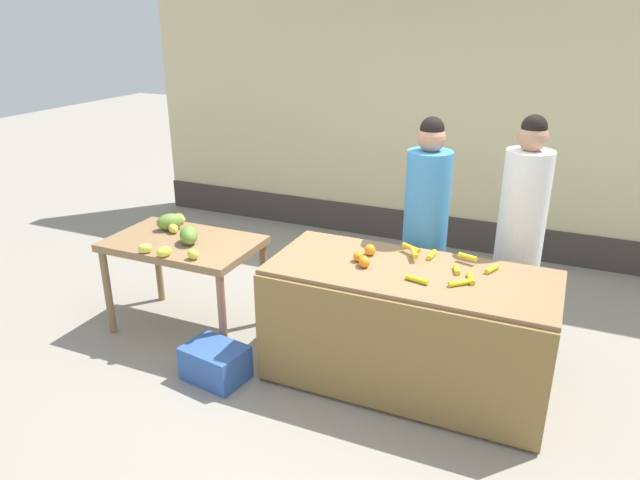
{
  "coord_description": "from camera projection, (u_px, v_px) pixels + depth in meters",
  "views": [
    {
      "loc": [
        1.29,
        -3.53,
        2.51
      ],
      "look_at": [
        -0.33,
        0.15,
        0.93
      ],
      "focal_mm": 32.67,
      "sensor_mm": 36.0,
      "label": 1
    }
  ],
  "objects": [
    {
      "name": "vendor_woman_white_shirt",
      "position": [
        519.0,
        239.0,
        4.32
      ],
      "size": [
        0.34,
        0.34,
        1.85
      ],
      "color": "#33333D",
      "rests_on": "ground"
    },
    {
      "name": "side_table_wooden",
      "position": [
        184.0,
        251.0,
        4.7
      ],
      "size": [
        1.2,
        0.74,
        0.8
      ],
      "color": "olive",
      "rests_on": "ground"
    },
    {
      "name": "fruit_stall_counter",
      "position": [
        407.0,
        328.0,
        4.08
      ],
      "size": [
        1.94,
        0.86,
        0.88
      ],
      "color": "olive",
      "rests_on": "ground"
    },
    {
      "name": "vendor_woman_blue_shirt",
      "position": [
        425.0,
        232.0,
        4.52
      ],
      "size": [
        0.34,
        0.34,
        1.8
      ],
      "color": "#33333D",
      "rests_on": "ground"
    },
    {
      "name": "produce_sack",
      "position": [
        317.0,
        286.0,
        5.19
      ],
      "size": [
        0.41,
        0.37,
        0.45
      ],
      "primitive_type": "ellipsoid",
      "rotation": [
        0.0,
        0.0,
        2.93
      ],
      "color": "tan",
      "rests_on": "ground"
    },
    {
      "name": "banana_bunch_pile",
      "position": [
        445.0,
        265.0,
        3.94
      ],
      "size": [
        0.7,
        0.55,
        0.07
      ],
      "color": "yellow",
      "rests_on": "fruit_stall_counter"
    },
    {
      "name": "ground_plane",
      "position": [
        351.0,
        367.0,
        4.41
      ],
      "size": [
        24.0,
        24.0,
        0.0
      ],
      "primitive_type": "plane",
      "color": "gray"
    },
    {
      "name": "orange_pile",
      "position": [
        364.0,
        257.0,
        4.05
      ],
      "size": [
        0.15,
        0.3,
        0.08
      ],
      "color": "orange",
      "rests_on": "fruit_stall_counter"
    },
    {
      "name": "market_wall_back",
      "position": [
        449.0,
        92.0,
        6.17
      ],
      "size": [
        7.24,
        0.23,
        3.48
      ],
      "color": "beige",
      "rests_on": "ground"
    },
    {
      "name": "mango_papaya_pile",
      "position": [
        177.0,
        230.0,
        4.7
      ],
      "size": [
        0.72,
        0.79,
        0.14
      ],
      "color": "#DED345",
      "rests_on": "side_table_wooden"
    },
    {
      "name": "produce_crate",
      "position": [
        215.0,
        363.0,
        4.23
      ],
      "size": [
        0.48,
        0.39,
        0.26
      ],
      "primitive_type": "cube",
      "rotation": [
        0.0,
        0.0,
        -0.16
      ],
      "color": "#3359A5",
      "rests_on": "ground"
    }
  ]
}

